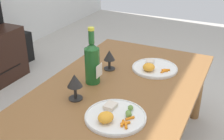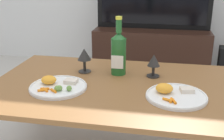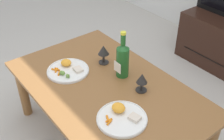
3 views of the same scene
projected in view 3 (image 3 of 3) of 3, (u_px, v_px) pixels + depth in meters
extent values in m
plane|color=#B7B2A8|center=(107.00, 137.00, 2.09)|extent=(6.40, 6.40, 0.00)
cube|color=brown|center=(106.00, 88.00, 1.82)|extent=(1.33, 0.82, 0.03)
cylinder|color=brown|center=(23.00, 91.00, 2.17)|extent=(0.07, 0.07, 0.46)
cylinder|color=brown|center=(97.00, 60.00, 2.52)|extent=(0.07, 0.07, 0.46)
cube|color=black|center=(223.00, 66.00, 2.58)|extent=(0.90, 0.01, 0.01)
cylinder|color=#1E5923|center=(123.00, 62.00, 1.85)|extent=(0.08, 0.08, 0.21)
cone|color=#1E5923|center=(123.00, 47.00, 1.78)|extent=(0.08, 0.08, 0.04)
cylinder|color=#1E5923|center=(123.00, 40.00, 1.75)|extent=(0.03, 0.03, 0.07)
cylinder|color=yellow|center=(123.00, 33.00, 1.72)|extent=(0.04, 0.04, 0.02)
cube|color=silver|center=(117.00, 67.00, 1.84)|extent=(0.07, 0.00, 0.07)
cylinder|color=black|center=(104.00, 62.00, 2.03)|extent=(0.07, 0.07, 0.01)
cylinder|color=black|center=(104.00, 58.00, 2.01)|extent=(0.02, 0.02, 0.07)
cone|color=black|center=(103.00, 50.00, 1.97)|extent=(0.08, 0.08, 0.07)
cylinder|color=black|center=(141.00, 90.00, 1.78)|extent=(0.07, 0.07, 0.01)
cylinder|color=black|center=(141.00, 86.00, 1.76)|extent=(0.02, 0.02, 0.06)
cone|color=black|center=(142.00, 78.00, 1.72)|extent=(0.07, 0.07, 0.06)
cylinder|color=white|center=(68.00, 71.00, 1.94)|extent=(0.29, 0.29, 0.01)
torus|color=white|center=(68.00, 70.00, 1.93)|extent=(0.28, 0.28, 0.01)
ellipsoid|color=orange|center=(66.00, 63.00, 1.97)|extent=(0.08, 0.07, 0.04)
cube|color=beige|center=(78.00, 70.00, 1.92)|extent=(0.07, 0.06, 0.02)
cylinder|color=orange|center=(57.00, 69.00, 1.93)|extent=(0.05, 0.02, 0.01)
cylinder|color=orange|center=(56.00, 70.00, 1.92)|extent=(0.04, 0.04, 0.01)
cylinder|color=orange|center=(54.00, 70.00, 1.93)|extent=(0.04, 0.03, 0.01)
cylinder|color=orange|center=(59.00, 73.00, 1.89)|extent=(0.04, 0.04, 0.01)
sphere|color=olive|center=(68.00, 76.00, 1.86)|extent=(0.03, 0.03, 0.03)
sphere|color=olive|center=(62.00, 73.00, 1.89)|extent=(0.03, 0.03, 0.03)
sphere|color=olive|center=(63.00, 73.00, 1.88)|extent=(0.03, 0.03, 0.03)
cylinder|color=white|center=(122.00, 119.00, 1.57)|extent=(0.28, 0.28, 0.01)
torus|color=white|center=(122.00, 118.00, 1.56)|extent=(0.28, 0.28, 0.01)
ellipsoid|color=orange|center=(118.00, 108.00, 1.60)|extent=(0.08, 0.07, 0.04)
cube|color=beige|center=(135.00, 118.00, 1.55)|extent=(0.07, 0.06, 0.02)
cylinder|color=orange|center=(107.00, 118.00, 1.56)|extent=(0.04, 0.03, 0.01)
cylinder|color=orange|center=(109.00, 120.00, 1.54)|extent=(0.02, 0.04, 0.01)
cylinder|color=orange|center=(109.00, 122.00, 1.53)|extent=(0.02, 0.04, 0.01)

